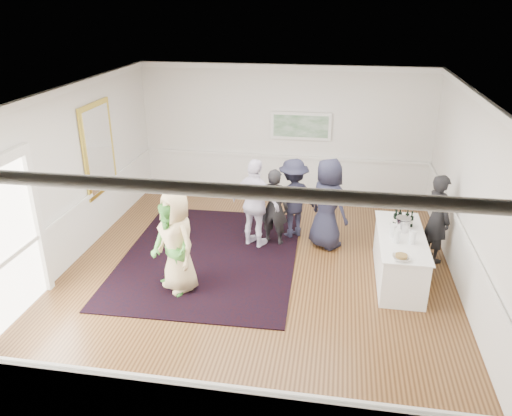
% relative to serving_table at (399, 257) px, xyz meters
% --- Properties ---
extents(floor, '(8.00, 8.00, 0.00)m').
position_rel_serving_table_xyz_m(floor, '(-2.48, -0.25, -0.42)').
color(floor, brown).
rests_on(floor, ground).
extents(ceiling, '(7.00, 8.00, 0.02)m').
position_rel_serving_table_xyz_m(ceiling, '(-2.48, -0.25, 2.78)').
color(ceiling, white).
rests_on(ceiling, wall_back).
extents(wall_left, '(0.02, 8.00, 3.20)m').
position_rel_serving_table_xyz_m(wall_left, '(-5.98, -0.25, 1.18)').
color(wall_left, white).
rests_on(wall_left, floor).
extents(wall_right, '(0.02, 8.00, 3.20)m').
position_rel_serving_table_xyz_m(wall_right, '(1.02, -0.25, 1.18)').
color(wall_right, white).
rests_on(wall_right, floor).
extents(wall_back, '(7.00, 0.02, 3.20)m').
position_rel_serving_table_xyz_m(wall_back, '(-2.48, 3.75, 1.18)').
color(wall_back, white).
rests_on(wall_back, floor).
extents(wall_front, '(7.00, 0.02, 3.20)m').
position_rel_serving_table_xyz_m(wall_front, '(-2.48, -4.25, 1.18)').
color(wall_front, white).
rests_on(wall_front, floor).
extents(wainscoting, '(7.00, 8.00, 1.00)m').
position_rel_serving_table_xyz_m(wainscoting, '(-2.48, -0.25, 0.08)').
color(wainscoting, white).
rests_on(wainscoting, floor).
extents(mirror, '(0.05, 1.25, 1.85)m').
position_rel_serving_table_xyz_m(mirror, '(-5.94, 1.05, 1.38)').
color(mirror, gold).
rests_on(mirror, wall_left).
extents(doorway, '(0.10, 1.78, 2.56)m').
position_rel_serving_table_xyz_m(doorway, '(-5.93, -2.15, 0.99)').
color(doorway, white).
rests_on(doorway, wall_left).
extents(landscape_painting, '(1.44, 0.06, 0.66)m').
position_rel_serving_table_xyz_m(landscape_painting, '(-2.08, 3.69, 1.36)').
color(landscape_painting, white).
rests_on(landscape_painting, wall_back).
extents(area_rug, '(3.37, 4.37, 0.02)m').
position_rel_serving_table_xyz_m(area_rug, '(-3.48, 0.23, -0.41)').
color(area_rug, black).
rests_on(area_rug, floor).
extents(serving_table, '(0.79, 2.08, 0.84)m').
position_rel_serving_table_xyz_m(serving_table, '(0.00, 0.00, 0.00)').
color(serving_table, white).
rests_on(serving_table, floor).
extents(bartender, '(0.63, 0.73, 1.69)m').
position_rel_serving_table_xyz_m(bartender, '(0.72, 0.84, 0.42)').
color(bartender, black).
rests_on(bartender, floor).
extents(guest_tan, '(1.04, 1.01, 1.80)m').
position_rel_serving_table_xyz_m(guest_tan, '(-3.71, -0.95, 0.48)').
color(guest_tan, '#CCB380').
rests_on(guest_tan, floor).
extents(guest_green, '(0.99, 0.99, 1.61)m').
position_rel_serving_table_xyz_m(guest_green, '(-3.77, -1.09, 0.38)').
color(guest_green, '#54B147').
rests_on(guest_green, floor).
extents(guest_lilac, '(1.14, 0.83, 1.80)m').
position_rel_serving_table_xyz_m(guest_lilac, '(-2.69, 0.84, 0.47)').
color(guest_lilac, silver).
rests_on(guest_lilac, floor).
extents(guest_dark_a, '(1.23, 1.14, 1.67)m').
position_rel_serving_table_xyz_m(guest_dark_a, '(-2.01, 1.41, 0.41)').
color(guest_dark_a, '#1D1E31').
rests_on(guest_dark_a, floor).
extents(guest_dark_b, '(0.64, 0.49, 1.58)m').
position_rel_serving_table_xyz_m(guest_dark_b, '(-2.35, 1.01, 0.36)').
color(guest_dark_b, black).
rests_on(guest_dark_b, floor).
extents(guest_navy, '(1.05, 1.02, 1.82)m').
position_rel_serving_table_xyz_m(guest_navy, '(-1.31, 1.06, 0.49)').
color(guest_navy, '#1D1E31').
rests_on(guest_navy, floor).
extents(wine_bottles, '(0.35, 0.24, 0.31)m').
position_rel_serving_table_xyz_m(wine_bottles, '(0.04, 0.46, 0.57)').
color(wine_bottles, black).
rests_on(wine_bottles, serving_table).
extents(juice_pitchers, '(0.41, 0.33, 0.24)m').
position_rel_serving_table_xyz_m(juice_pitchers, '(-0.05, -0.21, 0.54)').
color(juice_pitchers, '#62AD3D').
rests_on(juice_pitchers, serving_table).
extents(ice_bucket, '(0.26, 0.26, 0.25)m').
position_rel_serving_table_xyz_m(ice_bucket, '(0.03, 0.21, 0.53)').
color(ice_bucket, silver).
rests_on(ice_bucket, serving_table).
extents(nut_bowl, '(0.28, 0.28, 0.08)m').
position_rel_serving_table_xyz_m(nut_bowl, '(-0.10, -0.87, 0.46)').
color(nut_bowl, white).
rests_on(nut_bowl, serving_table).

